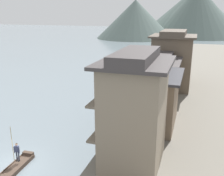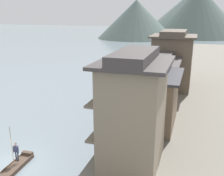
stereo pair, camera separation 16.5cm
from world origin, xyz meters
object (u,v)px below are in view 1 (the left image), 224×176
boatman_person (17,150)px  boat_moored_nearest (156,66)px  house_waterfront_narrow (172,60)px  house_waterfront_far (171,61)px  boat_foreground_poled (13,170)px  mooring_post_dock_mid (134,102)px  boat_moored_third (104,123)px  boat_midriver_drifting (109,74)px  house_waterfront_tall (160,79)px  boat_moored_far (133,66)px  mooring_post_dock_near (109,137)px  boat_moored_second (149,57)px  boat_midriver_upstream (121,100)px  house_waterfront_second (153,97)px  house_waterfront_nearest (134,110)px

boatman_person → boat_moored_nearest: boatman_person is taller
house_waterfront_narrow → house_waterfront_far: (-0.64, 6.72, -1.28)m
boat_foreground_poled → mooring_post_dock_mid: size_ratio=5.92×
boat_moored_third → boat_midriver_drifting: bearing=107.2°
house_waterfront_far → house_waterfront_tall: bearing=-90.6°
boat_moored_far → mooring_post_dock_near: (6.46, -36.25, 0.87)m
boat_moored_far → house_waterfront_tall: bearing=-68.7°
boat_moored_nearest → boat_midriver_drifting: bearing=-124.1°
boat_moored_second → boat_moored_third: size_ratio=0.86×
boat_foreground_poled → boat_moored_far: 41.96m
boatman_person → boat_moored_far: (-0.33, 41.17, -1.22)m
house_waterfront_tall → mooring_post_dock_near: house_waterfront_tall is taller
boat_moored_third → boat_moored_second: bearing=93.5°
boat_foreground_poled → mooring_post_dock_near: bearing=43.3°
boat_midriver_upstream → house_waterfront_second: house_waterfront_second is taller
boat_foreground_poled → boat_moored_far: size_ratio=1.00×
house_waterfront_tall → mooring_post_dock_mid: (-2.78, -2.77, -2.60)m
house_waterfront_far → mooring_post_dock_mid: bearing=-100.2°
boat_moored_second → mooring_post_dock_near: (5.03, -49.37, 1.02)m
boat_foreground_poled → boat_midriver_drifting: bearing=95.4°
boat_moored_far → house_waterfront_second: house_waterfront_second is taller
boat_moored_far → house_waterfront_narrow: bearing=-59.4°
house_waterfront_tall → boat_midriver_drifting: bearing=129.0°
house_waterfront_tall → mooring_post_dock_mid: bearing=-135.1°
boat_moored_second → boat_midriver_upstream: (2.53, -36.46, 0.01)m
boat_moored_third → house_waterfront_far: bearing=76.0°
boat_moored_second → boat_moored_third: 44.44m
boat_foreground_poled → boat_moored_third: 11.37m
boat_moored_nearest → house_waterfront_narrow: size_ratio=0.60×
boat_moored_third → house_waterfront_second: bearing=0.7°
boat_moored_second → boat_midriver_upstream: 36.55m
boat_moored_third → boat_moored_nearest: bearing=88.7°
boat_midriver_drifting → house_waterfront_far: house_waterfront_far is taller
boat_midriver_upstream → house_waterfront_second: 10.28m
boatman_person → boat_moored_far: bearing=90.5°
house_waterfront_nearest → house_waterfront_far: size_ratio=1.42×
house_waterfront_nearest → house_waterfront_tall: size_ratio=1.15×
boat_moored_nearest → boat_foreground_poled: bearing=-95.8°
house_waterfront_second → house_waterfront_narrow: bearing=88.0°
boat_midriver_drifting → mooring_post_dock_mid: size_ratio=7.32×
house_waterfront_second → house_waterfront_tall: bearing=92.3°
boat_midriver_upstream → house_waterfront_nearest: size_ratio=0.62×
boat_moored_nearest → house_waterfront_nearest: house_waterfront_nearest is taller
mooring_post_dock_near → boat_foreground_poled: bearing=-136.7°
boatman_person → house_waterfront_tall: 19.71m
boat_moored_nearest → house_waterfront_second: (4.63, -33.46, 3.65)m
house_waterfront_tall → house_waterfront_second: bearing=-87.7°
boatman_person → boat_moored_second: (1.11, 54.29, -1.37)m
boat_moored_second → boatman_person: bearing=-91.2°
boat_midriver_drifting → house_waterfront_narrow: size_ratio=0.68×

